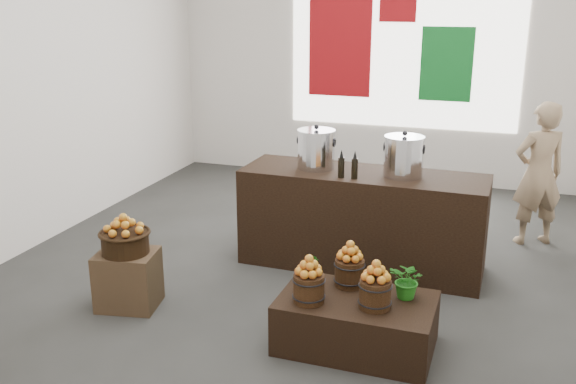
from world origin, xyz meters
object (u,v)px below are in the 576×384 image
(crate, at_px, (128,279))
(shopper, at_px, (539,174))
(stock_pot_left, at_px, (316,150))
(display_table, at_px, (356,323))
(stock_pot_center, at_px, (404,158))
(counter, at_px, (362,220))
(wicker_basket, at_px, (125,243))

(crate, relative_size, shopper, 0.32)
(stock_pot_left, xyz_separation_m, shopper, (2.13, 1.19, -0.37))
(crate, distance_m, display_table, 2.03)
(stock_pot_left, bearing_deg, crate, -129.36)
(shopper, bearing_deg, stock_pot_center, 17.11)
(counter, bearing_deg, crate, -137.33)
(display_table, bearing_deg, stock_pot_left, 117.58)
(crate, xyz_separation_m, shopper, (3.38, 2.71, 0.53))
(wicker_basket, xyz_separation_m, stock_pot_left, (1.25, 1.52, 0.56))
(display_table, xyz_separation_m, shopper, (1.35, 2.75, 0.58))
(shopper, bearing_deg, counter, 9.57)
(counter, distance_m, shopper, 2.06)
(stock_pot_left, bearing_deg, stock_pot_center, -1.64)
(counter, relative_size, stock_pot_left, 6.47)
(wicker_basket, distance_m, counter, 2.29)
(wicker_basket, xyz_separation_m, counter, (1.73, 1.50, -0.11))
(stock_pot_left, height_order, stock_pot_center, same)
(wicker_basket, relative_size, shopper, 0.26)
(crate, xyz_separation_m, stock_pot_center, (2.10, 1.49, 0.90))
(crate, xyz_separation_m, display_table, (2.03, -0.04, -0.05))
(wicker_basket, bearing_deg, stock_pot_center, 35.37)
(display_table, height_order, stock_pot_center, stock_pot_center)
(wicker_basket, xyz_separation_m, shopper, (3.38, 2.71, 0.19))
(stock_pot_left, bearing_deg, counter, -1.64)
(stock_pot_left, bearing_deg, display_table, -63.42)
(wicker_basket, bearing_deg, display_table, -1.19)
(stock_pot_center, distance_m, shopper, 1.79)
(wicker_basket, distance_m, display_table, 2.06)
(counter, xyz_separation_m, stock_pot_left, (-0.48, 0.01, 0.67))
(crate, xyz_separation_m, counter, (1.73, 1.50, 0.23))
(counter, bearing_deg, display_table, -77.48)
(crate, relative_size, stock_pot_left, 1.37)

